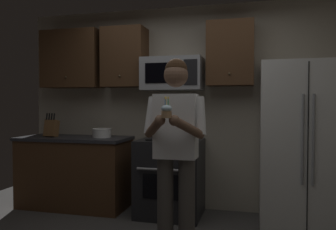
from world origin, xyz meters
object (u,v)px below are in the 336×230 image
at_px(microwave, 173,74).
at_px(knife_block, 51,128).
at_px(bowl_large_white, 102,133).
at_px(person, 176,143).
at_px(cupcake, 167,111).
at_px(refrigerator, 303,145).
at_px(oven_range, 170,177).

height_order(microwave, knife_block, microwave).
relative_size(microwave, knife_block, 2.31).
distance_m(bowl_large_white, person, 1.62).
relative_size(microwave, person, 0.42).
distance_m(microwave, cupcake, 1.54).
relative_size(knife_block, bowl_large_white, 1.28).
distance_m(microwave, person, 1.37).
bearing_deg(microwave, person, -75.13).
xyz_separation_m(refrigerator, knife_block, (-3.10, 0.01, 0.13)).
xyz_separation_m(microwave, cupcake, (0.30, -1.45, -0.43)).
relative_size(person, cupcake, 10.13).
distance_m(oven_range, microwave, 1.26).
relative_size(knife_block, cupcake, 1.84).
bearing_deg(microwave, oven_range, -90.02).
bearing_deg(refrigerator, cupcake, -132.86).
bearing_deg(bowl_large_white, cupcake, -48.59).
height_order(oven_range, refrigerator, refrigerator).
distance_m(oven_range, knife_block, 1.70).
xyz_separation_m(bowl_large_white, cupcake, (1.22, -1.39, 0.31)).
distance_m(oven_range, person, 1.18).
xyz_separation_m(microwave, bowl_large_white, (-0.92, -0.07, -0.74)).
bearing_deg(knife_block, bowl_large_white, 6.86).
height_order(oven_range, person, person).
bearing_deg(knife_block, refrigerator, -0.18).
bearing_deg(oven_range, microwave, 89.98).
xyz_separation_m(knife_block, bowl_large_white, (0.68, 0.08, -0.05)).
bearing_deg(cupcake, refrigerator, 47.14).
xyz_separation_m(refrigerator, person, (-1.20, -0.97, 0.10)).
xyz_separation_m(microwave, person, (0.30, -1.12, -0.72)).
bearing_deg(bowl_large_white, person, -40.86).
relative_size(oven_range, person, 0.53).
distance_m(microwave, knife_block, 1.75).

